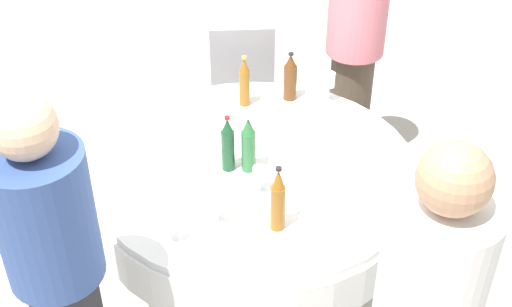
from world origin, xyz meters
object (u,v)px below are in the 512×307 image
Objects in this scene: plate_right at (357,178)px; person_outer at (354,52)px; plate_near at (160,130)px; bottle_green_south at (248,145)px; chair_north at (242,71)px; bottle_amber_outer at (244,83)px; bottle_dark_green_left at (228,145)px; dining_table at (256,188)px; bottle_amber_rear at (278,200)px; plate_west at (304,151)px; wine_glass_rear at (217,202)px; person_left at (60,279)px; wine_glass_front at (260,175)px; wine_glass_north at (329,81)px; wine_glass_east at (169,221)px; bottle_brown_east at (290,78)px.

plate_right is 1.14m from person_outer.
plate_near is at bearing -158.16° from plate_right.
chair_north is at bearing 136.56° from bottle_green_south.
bottle_amber_outer is 0.57m from bottle_dark_green_left.
chair_north reaches higher than dining_table.
bottle_amber_rear is 1.31× the size of plate_west.
wine_glass_rear is at bearing -96.49° from chair_north.
person_left reaches higher than bottle_dark_green_left.
wine_glass_front is 0.70m from plate_near.
bottle_dark_green_left is 0.49m from plate_near.
bottle_dark_green_left is 0.23m from wine_glass_front.
wine_glass_north is (0.30, 0.34, -0.01)m from bottle_amber_outer.
plate_west is at bearing 63.44° from bottle_dark_green_left.
bottle_green_south is 1.02× the size of bottle_dark_green_left.
wine_glass_north is (-0.24, 1.30, 0.01)m from wine_glass_east.
wine_glass_east is at bearing -102.24° from wine_glass_rear.
plate_near is at bearing -170.56° from bottle_green_south.
wine_glass_east is 1.86m from chair_north.
bottle_amber_rear is 0.45m from wine_glass_east.
bottle_dark_green_left is at bearing -121.95° from dining_table.
wine_glass_rear is at bearing -64.70° from bottle_green_south.
person_outer is (-0.17, 0.45, -0.06)m from wine_glass_north.
wine_glass_north reaches higher than wine_glass_rear.
person_outer reaches higher than plate_right.
plate_west is at bearing 30.01° from plate_near.
dining_table is at bearing 87.46° from bottle_green_south.
bottle_green_south is (-0.00, -0.05, 0.28)m from dining_table.
wine_glass_north is at bearing 49.24° from bottle_amber_outer.
wine_glass_east is 0.93× the size of wine_glass_north.
plate_right is (0.25, 0.65, -0.10)m from wine_glass_rear.
wine_glass_rear is at bearing -87.31° from wine_glass_front.
person_left is at bearing -83.80° from wine_glass_north.
dining_table is 11.80× the size of wine_glass_front.
bottle_amber_rear is 1.89× the size of wine_glass_north.
dining_table is at bearing 145.66° from bottle_amber_rear.
person_left is (0.08, -1.05, -0.02)m from bottle_green_south.
bottle_dark_green_left is 1.85× the size of wine_glass_east.
plate_west is (0.17, 0.34, -0.13)m from bottle_dark_green_left.
plate_near is at bearing 143.79° from wine_glass_east.
person_left is (0.36, -1.65, -0.02)m from bottle_brown_east.
bottle_amber_rear reaches higher than wine_glass_north.
wine_glass_rear is (0.58, -0.74, -0.02)m from bottle_amber_outer.
bottle_amber_outer is at bearing -130.76° from wine_glass_north.
plate_near is (-0.42, -0.82, -0.11)m from wine_glass_north.
plate_near is at bearing -115.41° from chair_north.
bottle_brown_east is 0.18× the size of person_outer.
wine_glass_front is (0.57, -0.47, -0.04)m from bottle_amber_outer.
plate_west is at bearing -80.84° from person_outer.
wine_glass_east is 0.10× the size of person_left.
dining_table is at bearing 112.23° from wine_glass_rear.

